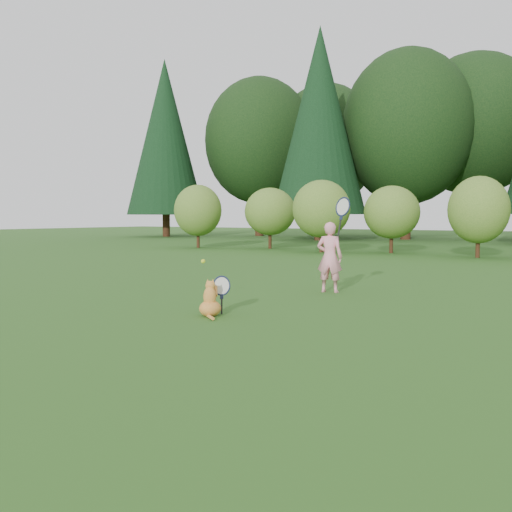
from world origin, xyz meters
The scene contains 6 objects.
ground centered at (0.00, 0.00, 0.00)m, with size 100.00×100.00×0.00m, color #204F16.
shrub_row centered at (0.00, 13.00, 1.40)m, with size 28.00×3.00×2.80m, color #426F22, non-canonical shape.
woodland_backdrop centered at (0.00, 23.00, 7.50)m, with size 48.00×10.00×15.00m, color black, non-canonical shape.
child centered at (1.06, 1.95, 0.67)m, with size 0.75×0.49×1.92m.
cat centered at (0.73, -1.19, 0.26)m, with size 0.52×0.79×0.69m.
tennis_ball centered at (-0.32, -0.01, 0.64)m, with size 0.07×0.07×0.07m.
Camera 1 is at (5.52, -7.46, 1.39)m, focal length 40.00 mm.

